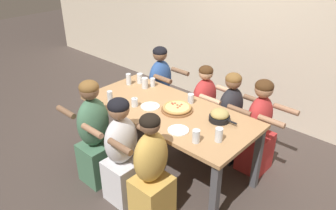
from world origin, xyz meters
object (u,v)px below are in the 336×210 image
Objects in this scene: drinking_glass_e at (153,83)px; drinking_glass_g at (110,97)px; drinking_glass_a at (145,83)px; diner_near_midright at (151,174)px; pizza_board_main at (177,108)px; diner_near_center at (122,155)px; diner_far_right at (258,130)px; cocktail_glass_blue at (135,103)px; drinking_glass_d at (191,99)px; skillet_bowl at (220,116)px; diner_far_midright at (230,121)px; diner_far_left at (161,91)px; drinking_glass_b at (140,79)px; empty_plate_b at (150,106)px; drinking_glass_c at (219,136)px; drinking_glass_f at (196,137)px; empty_plate_a at (178,130)px; diner_far_center at (204,111)px; diner_near_midleft at (95,137)px; drinking_glass_h at (129,80)px.

drinking_glass_g is at bearing -94.94° from drinking_glass_e.
drinking_glass_a is 1.35m from diner_near_midright.
diner_near_center is at bearing -97.75° from pizza_board_main.
diner_far_right is 1.54m from diner_near_center.
cocktail_glass_blue is 0.62m from drinking_glass_d.
skillet_bowl is 0.28× the size of diner_far_midright.
drinking_glass_b is at bearing 1.70° from diner_far_left.
skillet_bowl is 1.48× the size of empty_plate_b.
drinking_glass_f is at bearing -132.99° from drinking_glass_c.
drinking_glass_g reaches higher than cocktail_glass_blue.
skillet_bowl is at bearing 66.79° from empty_plate_a.
diner_far_left reaches higher than diner_far_center.
drinking_glass_b is at bearing 17.01° from diner_near_midleft.
drinking_glass_h is at bearing -66.41° from diner_far_midright.
empty_plate_a is at bearing 171.18° from drinking_glass_f.
empty_plate_a is at bearing -47.51° from pizza_board_main.
diner_far_left reaches higher than drinking_glass_g.
diner_far_left is at bearing 158.90° from skillet_bowl.
drinking_glass_b is at bearing 153.97° from empty_plate_a.
drinking_glass_c is 1.73m from diner_far_left.
diner_far_midright is at bearing 65.01° from pizza_board_main.
drinking_glass_d is 0.59m from diner_far_midright.
diner_far_center is 0.99× the size of diner_far_midright.
drinking_glass_c is 0.94× the size of drinking_glass_h.
skillet_bowl is 0.27× the size of diner_near_center.
diner_far_midright is at bearing 19.15° from drinking_glass_b.
cocktail_glass_blue is 0.91m from diner_near_midright.
pizza_board_main is 0.83m from diner_near_midright.
diner_near_center is at bearing -52.50° from drinking_glass_b.
drinking_glass_d is 0.63m from drinking_glass_e.
cocktail_glass_blue reaches higher than drinking_glass_e.
drinking_glass_b is (-0.82, 0.24, 0.03)m from pizza_board_main.
drinking_glass_c is 0.12× the size of diner_near_center.
diner_near_center reaches higher than diner_far_center.
diner_near_midright is at bearing 0.70° from diner_far_midright.
diner_far_midright is (0.02, 0.92, -0.29)m from empty_plate_a.
drinking_glass_e is 0.75× the size of drinking_glass_h.
cocktail_glass_blue is 0.87× the size of drinking_glass_a.
skillet_bowl is 0.77m from empty_plate_b.
diner_far_right is at bearing 89.96° from drinking_glass_c.
drinking_glass_e is 0.84× the size of drinking_glass_f.
diner_far_center is (-0.37, 0.92, -0.30)m from empty_plate_a.
drinking_glass_a is 0.17m from drinking_glass_b.
drinking_glass_g is 0.11× the size of diner_far_left.
drinking_glass_b is 1.54m from drinking_glass_c.
diner_near_midright is at bearing -85.51° from empty_plate_a.
diner_near_midleft is (0.15, -0.36, -0.29)m from drinking_glass_g.
pizza_board_main is 0.69m from drinking_glass_a.
empty_plate_a is at bearing -62.66° from drinking_glass_d.
empty_plate_b is at bearing -33.90° from drinking_glass_b.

